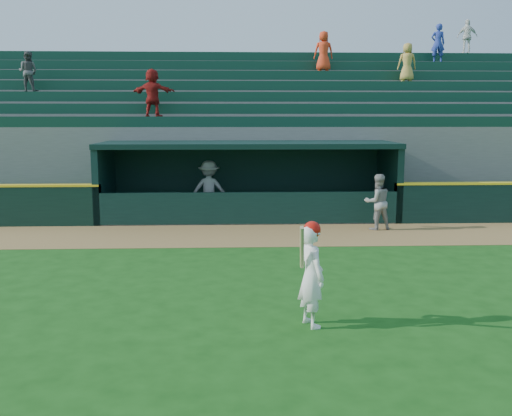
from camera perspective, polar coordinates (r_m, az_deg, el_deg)
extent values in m
plane|color=#164912|center=(11.13, 0.34, -7.94)|extent=(120.00, 120.00, 0.00)
cube|color=olive|center=(15.87, -0.49, -2.73)|extent=(40.00, 3.00, 0.01)
imported|color=gray|center=(16.92, 12.04, 0.60)|extent=(0.89, 0.75, 1.63)
imported|color=#A8A8A3|center=(18.54, -4.71, 1.86)|extent=(1.24, 0.75, 1.86)
cube|color=slate|center=(18.62, -0.77, -0.92)|extent=(9.00, 2.60, 0.04)
cube|color=black|center=(18.90, -14.87, 2.39)|extent=(0.20, 2.60, 2.30)
cube|color=black|center=(19.14, 13.14, 2.54)|extent=(0.20, 2.60, 2.30)
cube|color=black|center=(19.75, -0.88, 2.97)|extent=(9.40, 0.20, 2.30)
cube|color=black|center=(18.35, -0.78, 6.36)|extent=(9.40, 2.80, 0.16)
cube|color=black|center=(17.34, -0.66, -0.06)|extent=(9.00, 0.16, 1.00)
cube|color=brown|center=(19.37, -0.83, 0.17)|extent=(8.40, 0.45, 0.10)
cube|color=slate|center=(20.24, -0.92, 3.99)|extent=(34.00, 0.85, 2.91)
cube|color=#0F3828|center=(20.04, -0.92, 8.62)|extent=(34.00, 0.60, 0.36)
cube|color=slate|center=(21.07, -0.98, 4.81)|extent=(34.00, 0.85, 3.36)
cube|color=#0F3828|center=(20.89, -0.98, 9.88)|extent=(34.00, 0.60, 0.36)
cube|color=slate|center=(21.90, -1.03, 5.56)|extent=(34.00, 0.85, 3.81)
cube|color=#0F3828|center=(21.75, -1.04, 11.03)|extent=(34.00, 0.60, 0.36)
cube|color=slate|center=(22.73, -1.08, 6.26)|extent=(34.00, 0.85, 4.26)
cube|color=#0F3828|center=(22.62, -1.10, 12.10)|extent=(34.00, 0.60, 0.36)
cube|color=slate|center=(23.57, -1.13, 6.91)|extent=(34.00, 0.85, 4.71)
cube|color=#0F3828|center=(23.49, -1.15, 13.09)|extent=(34.00, 0.60, 0.36)
cube|color=slate|center=(24.42, -1.18, 7.51)|extent=(34.00, 0.85, 5.16)
cube|color=#0F3828|center=(24.37, -1.19, 14.00)|extent=(34.00, 0.60, 0.36)
cube|color=slate|center=(25.26, -1.22, 8.08)|extent=(34.00, 0.85, 5.61)
cube|color=#0F3828|center=(25.26, -1.24, 14.86)|extent=(34.00, 0.60, 0.36)
cube|color=slate|center=(25.83, -1.24, 8.10)|extent=(34.50, 0.30, 5.61)
imported|color=red|center=(23.88, 6.77, 15.30)|extent=(0.78, 0.51, 1.58)
imported|color=white|center=(27.36, 20.37, 15.77)|extent=(0.89, 0.47, 1.45)
imported|color=maroon|center=(20.25, -10.30, 11.28)|extent=(1.57, 0.82, 1.61)
imported|color=#2A3C9B|center=(25.96, 17.73, 15.43)|extent=(0.63, 0.47, 1.57)
imported|color=#4E4E4E|center=(23.06, -21.83, 12.54)|extent=(0.77, 0.64, 1.45)
imported|color=gold|center=(23.71, 14.88, 13.90)|extent=(0.74, 0.50, 1.48)
imported|color=white|center=(9.00, 5.56, -6.78)|extent=(0.58, 0.69, 1.61)
sphere|color=red|center=(8.83, 5.63, -2.18)|extent=(0.27, 0.27, 0.27)
cylinder|color=tan|center=(8.64, 4.62, -3.98)|extent=(0.15, 0.53, 0.76)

